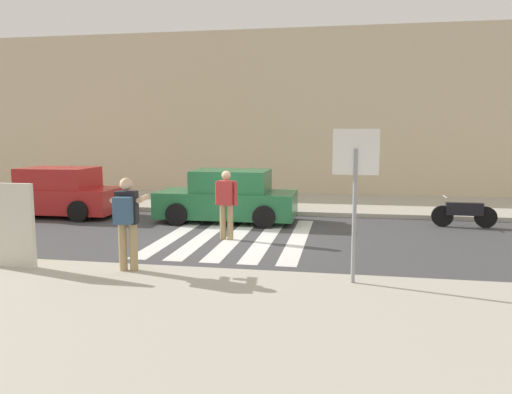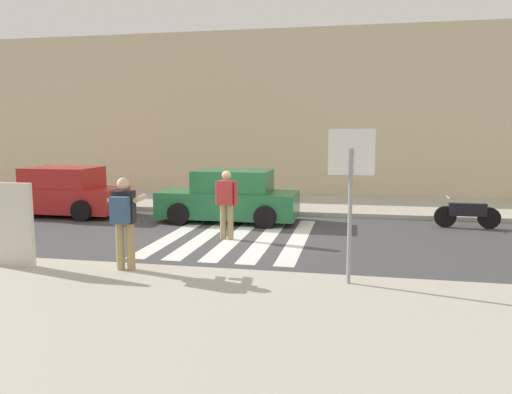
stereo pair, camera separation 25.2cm
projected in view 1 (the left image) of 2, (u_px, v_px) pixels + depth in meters
ground_plane at (234, 238)px, 12.62m from camera, size 120.00×120.00×0.00m
sidewalk_near at (131, 333)px, 6.56m from camera, size 60.00×6.00×0.14m
sidewalk_far at (270, 202)px, 18.46m from camera, size 60.00×4.80×0.14m
building_facade_far at (284, 115)px, 22.31m from camera, size 56.00×4.00×6.78m
crosswalk_stripe_0 at (176, 234)px, 13.09m from camera, size 0.44×5.20×0.01m
crosswalk_stripe_1 at (206, 235)px, 12.95m from camera, size 0.44×5.20×0.01m
crosswalk_stripe_2 at (236, 237)px, 12.81m from camera, size 0.44×5.20×0.01m
crosswalk_stripe_3 at (267, 238)px, 12.67m from camera, size 0.44×5.20×0.01m
crosswalk_stripe_4 at (298, 239)px, 12.53m from camera, size 0.44×5.20×0.01m
stop_sign at (355, 172)px, 8.26m from camera, size 0.76×0.08×2.60m
photographer_with_backpack at (127, 216)px, 9.08m from camera, size 0.65×0.89×1.72m
pedestrian_crossing at (226, 201)px, 12.39m from camera, size 0.58×0.29×1.72m
parked_car_red at (56, 193)px, 15.87m from camera, size 4.10×1.92×1.55m
parked_car_green at (228, 197)px, 14.89m from camera, size 4.10×1.92×1.55m
motorcycle at (464, 213)px, 14.04m from camera, size 1.76×0.60×0.87m
advertising_board at (7, 225)px, 9.40m from camera, size 1.10×0.11×1.60m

